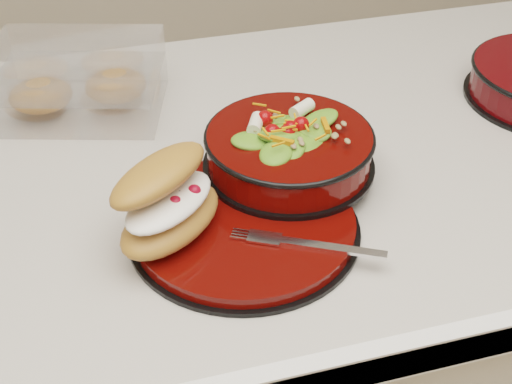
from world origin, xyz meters
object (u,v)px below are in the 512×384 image
object	(u,v)px
pastry_box	(77,81)
fork	(311,245)
salad_bowl	(289,144)
croissant	(168,200)
dinner_plate	(245,225)
island_counter	(259,364)

from	to	relation	value
pastry_box	fork	bearing A→B (deg)	-45.07
salad_bowl	fork	bearing A→B (deg)	-98.16
salad_bowl	croissant	distance (m)	0.19
dinner_plate	salad_bowl	size ratio (longest dim) A/B	1.25
pastry_box	salad_bowl	bearing A→B (deg)	-30.00
island_counter	fork	world-z (taller)	fork
croissant	dinner_plate	bearing A→B (deg)	-44.20
island_counter	croissant	distance (m)	0.55
island_counter	pastry_box	bearing A→B (deg)	140.32
salad_bowl	croissant	size ratio (longest dim) A/B	1.29
salad_bowl	island_counter	bearing A→B (deg)	104.66
salad_bowl	pastry_box	bearing A→B (deg)	133.61
dinner_plate	salad_bowl	bearing A→B (deg)	46.99
island_counter	pastry_box	world-z (taller)	pastry_box
dinner_plate	croissant	bearing A→B (deg)	177.50
island_counter	dinner_plate	size ratio (longest dim) A/B	4.55
pastry_box	dinner_plate	bearing A→B (deg)	-48.16
dinner_plate	croissant	xyz separation A→B (m)	(-0.09, 0.00, 0.05)
dinner_plate	pastry_box	xyz separation A→B (m)	(-0.16, 0.34, 0.03)
salad_bowl	pastry_box	world-z (taller)	salad_bowl
dinner_plate	salad_bowl	xyz separation A→B (m)	(0.08, 0.09, 0.04)
dinner_plate	pastry_box	size ratio (longest dim) A/B	0.98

